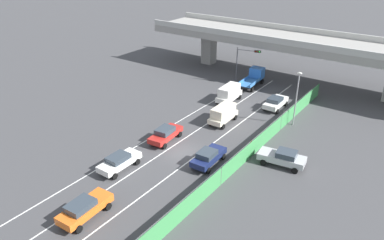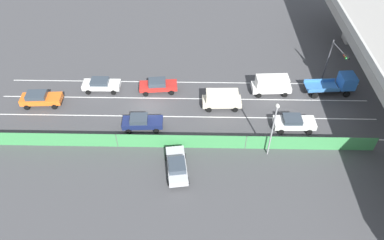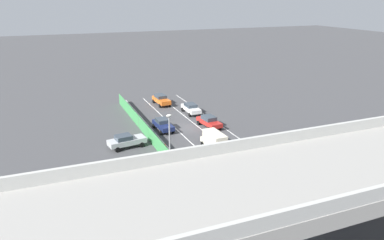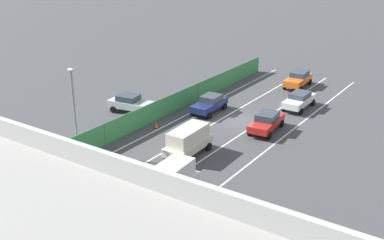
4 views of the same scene
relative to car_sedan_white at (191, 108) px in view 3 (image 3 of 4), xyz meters
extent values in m
plane|color=#424244|center=(3.10, 6.13, -0.89)|extent=(300.00, 300.00, 0.00)
cube|color=silver|center=(-1.76, 10.28, -0.88)|extent=(0.14, 44.31, 0.01)
cube|color=silver|center=(1.48, 10.28, -0.88)|extent=(0.14, 44.31, 0.01)
cube|color=silver|center=(4.72, 10.28, -0.88)|extent=(0.14, 44.31, 0.01)
cube|color=silver|center=(7.95, 10.28, -0.88)|extent=(0.14, 44.31, 0.01)
cube|color=gray|center=(3.10, 34.43, 5.31)|extent=(47.85, 9.68, 1.11)
cube|color=#B2B2AD|center=(3.10, 29.79, 6.32)|extent=(47.85, 0.30, 0.90)
cube|color=#3D8E4C|center=(9.47, 10.28, 0.03)|extent=(0.06, 40.31, 1.83)
cylinder|color=#4C514C|center=(9.47, -9.87, 0.03)|extent=(0.10, 0.10, 1.83)
cylinder|color=#4C514C|center=(9.47, 3.56, 0.03)|extent=(0.10, 0.10, 1.83)
cylinder|color=#4C514C|center=(9.47, 17.00, 0.03)|extent=(0.10, 0.10, 1.83)
cylinder|color=#4C514C|center=(9.47, 30.43, 0.03)|extent=(0.10, 0.10, 1.83)
cube|color=white|center=(0.00, 0.03, -0.10)|extent=(1.76, 4.58, 0.62)
cube|color=#333D47|center=(0.00, -0.11, 0.45)|extent=(1.54, 2.14, 0.47)
cylinder|color=black|center=(-0.88, 1.58, -0.57)|extent=(0.22, 0.64, 0.64)
cylinder|color=black|center=(0.86, 1.59, -0.57)|extent=(0.22, 0.64, 0.64)
cylinder|color=black|center=(-0.86, -1.52, -0.57)|extent=(0.22, 0.64, 0.64)
cylinder|color=black|center=(0.87, -1.52, -0.57)|extent=(0.22, 0.64, 0.64)
cube|color=silver|center=(0.09, 20.92, -0.06)|extent=(2.08, 4.81, 0.69)
cube|color=silver|center=(0.09, 20.92, 0.86)|extent=(1.82, 3.95, 1.15)
cylinder|color=black|center=(-0.91, 22.47, -0.57)|extent=(0.26, 0.65, 0.64)
cylinder|color=black|center=(0.91, 22.57, -0.57)|extent=(0.26, 0.65, 0.64)
cylinder|color=black|center=(-0.73, 19.27, -0.57)|extent=(0.26, 0.65, 0.64)
cylinder|color=black|center=(1.09, 19.37, -0.57)|extent=(0.26, 0.65, 0.64)
cube|color=silver|center=(6.32, 22.62, -0.09)|extent=(1.89, 4.55, 0.64)
cube|color=#333D47|center=(6.33, 22.31, 0.48)|extent=(1.64, 1.99, 0.50)
cylinder|color=black|center=(5.39, 24.15, -0.57)|extent=(0.23, 0.64, 0.64)
cylinder|color=black|center=(7.22, 24.17, -0.57)|extent=(0.23, 0.64, 0.64)
cylinder|color=black|center=(5.43, 21.07, -0.57)|extent=(0.23, 0.64, 0.64)
cylinder|color=black|center=(7.26, 21.10, -0.57)|extent=(0.23, 0.64, 0.64)
cube|color=red|center=(0.05, 7.07, -0.12)|extent=(2.19, 4.76, 0.58)
cube|color=#333D47|center=(0.06, 6.95, 0.46)|extent=(1.74, 2.21, 0.56)
cylinder|color=black|center=(-0.98, 8.55, -0.57)|extent=(0.28, 0.66, 0.64)
cylinder|color=black|center=(0.78, 8.72, -0.57)|extent=(0.28, 0.66, 0.64)
cylinder|color=black|center=(-0.68, 5.43, -0.57)|extent=(0.28, 0.66, 0.64)
cylinder|color=black|center=(1.08, 5.60, -0.57)|extent=(0.28, 0.66, 0.64)
cube|color=orange|center=(2.86, -6.53, -0.07)|extent=(2.06, 4.79, 0.68)
cube|color=#333D47|center=(2.88, -6.95, 0.53)|extent=(1.70, 2.33, 0.52)
cylinder|color=black|center=(1.87, -4.98, -0.57)|extent=(0.26, 0.65, 0.64)
cylinder|color=black|center=(3.66, -4.88, -0.57)|extent=(0.26, 0.65, 0.64)
cylinder|color=black|center=(2.06, -8.17, -0.57)|extent=(0.26, 0.65, 0.64)
cylinder|color=black|center=(3.84, -8.07, -0.57)|extent=(0.26, 0.65, 0.64)
cube|color=beige|center=(2.87, 14.77, -0.11)|extent=(1.94, 4.57, 0.60)
cube|color=beige|center=(2.87, 14.77, 0.75)|extent=(1.70, 3.75, 1.12)
cylinder|color=black|center=(1.92, 16.28, -0.57)|extent=(0.24, 0.65, 0.64)
cylinder|color=black|center=(3.73, 16.34, -0.57)|extent=(0.24, 0.65, 0.64)
cylinder|color=black|center=(2.01, 13.21, -0.57)|extent=(0.24, 0.65, 0.64)
cylinder|color=black|center=(3.82, 13.26, -0.57)|extent=(0.24, 0.65, 0.64)
cube|color=navy|center=(6.58, 5.91, -0.10)|extent=(1.96, 4.52, 0.61)
cube|color=#333D47|center=(6.60, 5.55, 0.46)|extent=(1.63, 1.97, 0.52)
cylinder|color=black|center=(5.63, 7.38, -0.57)|extent=(0.25, 0.65, 0.64)
cylinder|color=black|center=(7.39, 7.46, -0.57)|extent=(0.25, 0.65, 0.64)
cylinder|color=black|center=(5.78, 4.36, -0.57)|extent=(0.25, 0.65, 0.64)
cylinder|color=black|center=(7.53, 4.44, -0.57)|extent=(0.25, 0.65, 0.64)
cube|color=black|center=(-0.09, 28.01, -0.16)|extent=(2.05, 5.90, 0.25)
cube|color=blue|center=(-0.25, 30.04, 0.78)|extent=(2.14, 1.89, 1.64)
cube|color=#3875BC|center=(-0.02, 27.07, 0.01)|extent=(2.31, 4.05, 0.10)
cube|color=#3875BC|center=(-0.98, 27.00, 0.24)|extent=(0.38, 3.90, 0.46)
cube|color=#3875BC|center=(0.94, 27.15, 0.24)|extent=(0.38, 3.90, 0.46)
cylinder|color=black|center=(-1.25, 29.90, -0.49)|extent=(0.32, 0.82, 0.80)
cylinder|color=black|center=(0.76, 30.06, -0.49)|extent=(0.32, 0.82, 0.80)
cylinder|color=black|center=(-0.95, 25.97, -0.49)|extent=(0.32, 0.82, 0.80)
cylinder|color=black|center=(1.06, 26.13, -0.49)|extent=(0.32, 0.82, 0.80)
cube|color=#B2B5B7|center=(12.62, 9.98, -0.09)|extent=(4.82, 2.45, 0.65)
cube|color=#333D47|center=(13.05, 10.04, 0.51)|extent=(2.10, 1.86, 0.55)
cylinder|color=black|center=(11.19, 8.85, -0.57)|extent=(0.66, 0.31, 0.64)
cylinder|color=black|center=(10.94, 10.66, -0.57)|extent=(0.66, 0.31, 0.64)
cylinder|color=black|center=(14.30, 9.29, -0.57)|extent=(0.66, 0.31, 0.64)
cylinder|color=black|center=(14.04, 11.10, -0.57)|extent=(0.66, 0.31, 0.64)
cylinder|color=#47474C|center=(-2.83, 28.03, 1.99)|extent=(0.18, 0.18, 5.75)
cylinder|color=#47474C|center=(-1.13, 28.40, 4.57)|extent=(3.42, 0.86, 0.12)
cube|color=black|center=(0.23, 28.69, 4.57)|extent=(1.00, 0.48, 0.32)
sphere|color=#390706|center=(-0.03, 28.47, 4.57)|extent=(0.20, 0.20, 0.20)
sphere|color=#3B2806|center=(0.26, 28.54, 4.57)|extent=(0.20, 0.20, 0.20)
sphere|color=green|center=(0.55, 28.60, 4.57)|extent=(0.20, 0.20, 0.20)
cylinder|color=gray|center=(10.16, 19.25, 2.33)|extent=(0.16, 0.16, 6.44)
ellipsoid|color=silver|center=(10.16, 19.25, 5.73)|extent=(0.60, 0.36, 0.28)
cone|color=orange|center=(8.31, 11.85, -0.58)|extent=(0.36, 0.36, 0.62)
cube|color=black|center=(8.31, 11.85, -0.87)|extent=(0.47, 0.47, 0.03)
camera|label=1|loc=(23.51, -20.47, 19.33)|focal=34.23mm
camera|label=2|loc=(35.07, 11.91, 27.57)|focal=33.83mm
camera|label=3|loc=(21.20, 52.19, 16.96)|focal=34.42mm
camera|label=4|loc=(-16.31, 42.42, 14.99)|focal=45.15mm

